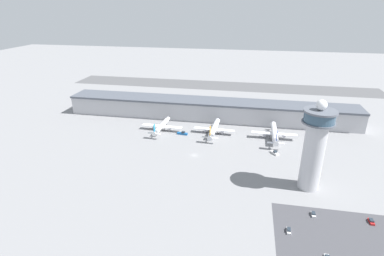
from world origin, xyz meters
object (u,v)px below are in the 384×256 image
airplane_gate_bravo (214,129)px  car_blue_compact (289,231)px  airplane_gate_alpha (162,126)px  airplane_gate_charlie (274,133)px  car_silver_sedan (313,214)px  control_tower (315,145)px  service_truck_catering (182,133)px  service_truck_fuel (274,153)px  car_red_hatchback (371,221)px

airplane_gate_bravo → car_blue_compact: (45.86, -101.01, -3.43)m
airplane_gate_alpha → airplane_gate_charlie: airplane_gate_charlie is taller
car_silver_sedan → airplane_gate_bravo: bearing=123.9°
airplane_gate_charlie → car_silver_sedan: airplane_gate_charlie is taller
control_tower → service_truck_catering: control_tower is taller
service_truck_fuel → control_tower: bearing=-67.4°
airplane_gate_charlie → car_red_hatchback: bearing=-65.8°
control_tower → airplane_gate_bravo: 89.16m
service_truck_fuel → car_red_hatchback: size_ratio=1.51×
control_tower → airplane_gate_bravo: size_ratio=1.37×
service_truck_catering → car_blue_compact: service_truck_catering is taller
service_truck_catering → car_blue_compact: bearing=-53.9°
airplane_gate_bravo → car_silver_sedan: 105.15m
airplane_gate_charlie → car_blue_compact: (0.58, -99.69, -4.11)m
service_truck_catering → service_truck_fuel: size_ratio=1.24×
car_red_hatchback → car_silver_sedan: (-25.44, 0.30, 0.00)m
service_truck_catering → service_truck_fuel: bearing=-16.2°
control_tower → car_blue_compact: control_tower is taller
airplane_gate_bravo → service_truck_catering: (-23.57, -5.73, -3.13)m
control_tower → airplane_gate_bravo: control_tower is taller
control_tower → service_truck_fuel: (-15.44, 37.16, -24.73)m
airplane_gate_alpha → car_red_hatchback: size_ratio=7.58×
car_red_hatchback → airplane_gate_bravo: bearing=133.8°
service_truck_fuel → car_red_hatchback: service_truck_fuel is taller
car_blue_compact → airplane_gate_charlie: bearing=90.3°
car_red_hatchback → car_blue_compact: 40.45m
airplane_gate_alpha → service_truck_catering: 18.59m
airplane_gate_alpha → service_truck_fuel: bearing=-15.5°
airplane_gate_alpha → car_red_hatchback: (125.43, -85.96, -3.46)m
service_truck_fuel → car_blue_compact: size_ratio=1.50×
service_truck_catering → car_red_hatchback: bearing=-37.3°
airplane_gate_bravo → car_silver_sedan: bearing=-56.1°
airplane_gate_alpha → car_red_hatchback: bearing=-34.4°
car_red_hatchback → car_silver_sedan: car_silver_sedan is taller
control_tower → airplane_gate_alpha: 120.05m
airplane_gate_bravo → service_truck_catering: 24.46m
airplane_gate_charlie → car_silver_sedan: (13.29, -85.94, -4.11)m
service_truck_catering → car_blue_compact: 117.90m
car_blue_compact → car_silver_sedan: 18.72m
control_tower → car_silver_sedan: control_tower is taller
service_truck_catering → car_blue_compact: size_ratio=1.86×
control_tower → airplane_gate_alpha: size_ratio=1.48×
airplane_gate_bravo → airplane_gate_charlie: airplane_gate_charlie is taller
service_truck_catering → car_silver_sedan: service_truck_catering is taller
airplane_gate_bravo → airplane_gate_alpha: bearing=-177.8°
control_tower → service_truck_fuel: 47.24m
car_blue_compact → car_silver_sedan: bearing=47.3°
control_tower → car_silver_sedan: (-1.15, -24.65, -24.96)m
airplane_gate_bravo → car_blue_compact: airplane_gate_bravo is taller
airplane_gate_bravo → control_tower: bearing=-46.4°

